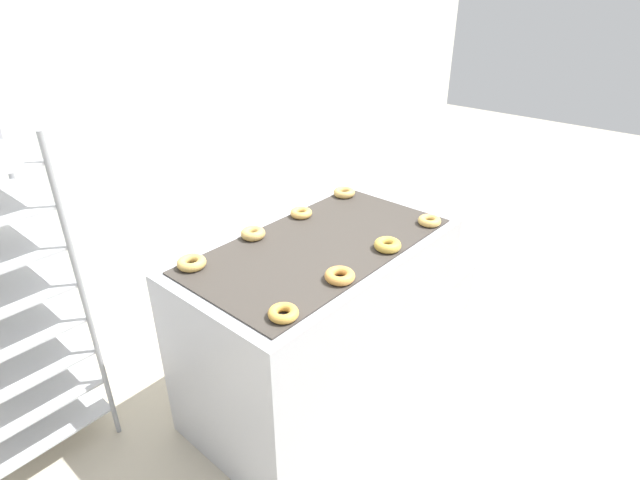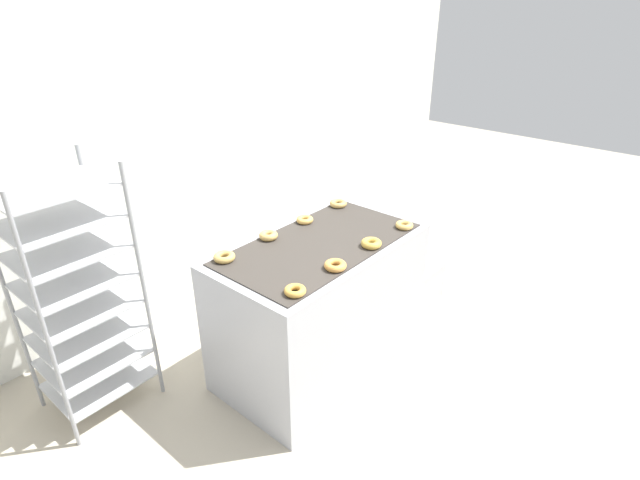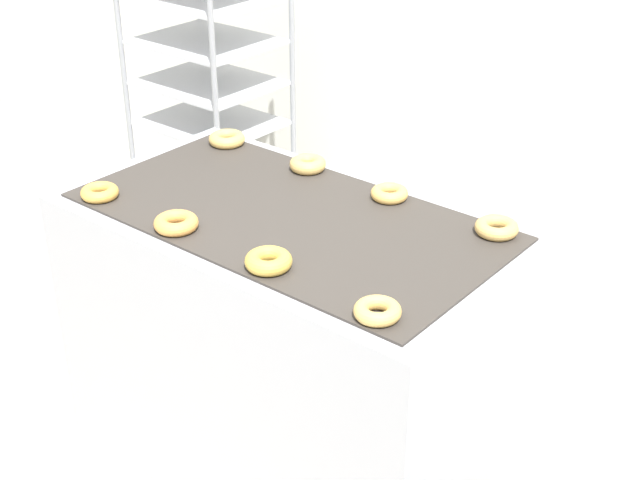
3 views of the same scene
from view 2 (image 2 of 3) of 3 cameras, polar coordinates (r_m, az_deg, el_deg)
name	(u,v)px [view 2 (image 2 of 3)]	position (r m, az deg, el deg)	size (l,w,h in m)	color
ground_plane	(396,403)	(3.39, 8.66, -17.96)	(14.00, 14.00, 0.00)	#B2A893
wall_back	(171,132)	(4.04, -16.64, 11.78)	(8.00, 0.05, 2.80)	silver
fryer_machine	(320,305)	(3.37, 0.01, -7.48)	(1.41, 0.78, 0.94)	#A8AAB2
baking_rack_cart	(78,294)	(3.21, -25.97, -5.52)	(0.59, 0.50, 1.57)	gray
glaze_bin	(413,283)	(4.27, 10.61, -4.81)	(0.40, 0.36, 0.33)	#A8AAB2
donut_near_left	(295,291)	(2.62, -2.86, -5.80)	(0.12, 0.12, 0.04)	gold
donut_near_midleft	(335,265)	(2.84, 1.76, -2.92)	(0.13, 0.13, 0.04)	gold
donut_near_midright	(371,243)	(3.10, 5.88, -0.38)	(0.13, 0.13, 0.04)	gold
donut_near_right	(404,225)	(3.37, 9.62, 1.69)	(0.12, 0.12, 0.04)	tan
donut_far_left	(224,257)	(2.98, -10.88, -1.92)	(0.13, 0.13, 0.04)	tan
donut_far_midleft	(269,235)	(3.19, -5.91, 0.52)	(0.12, 0.12, 0.04)	tan
donut_far_midright	(305,220)	(3.41, -1.76, 2.34)	(0.12, 0.12, 0.04)	#DBA752
donut_far_right	(338,203)	(3.67, 2.10, 4.19)	(0.13, 0.13, 0.04)	tan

